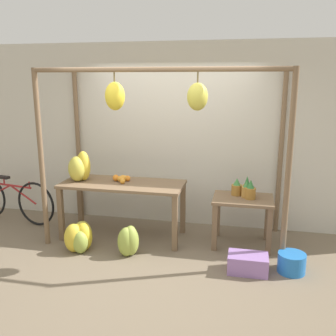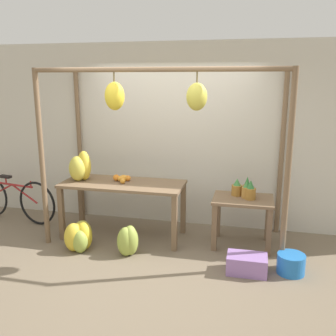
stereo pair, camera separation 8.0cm
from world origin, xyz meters
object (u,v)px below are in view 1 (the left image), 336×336
object	(u,v)px
blue_bucket	(292,263)
parked_bicycle	(12,199)
pineapple_cluster	(245,189)
fruit_crate_white	(248,263)
banana_pile_ground_left	(79,237)
banana_pile_on_table	(80,168)
banana_pile_ground_right	(129,241)
orange_pile	(122,179)

from	to	relation	value
blue_bucket	parked_bicycle	bearing A→B (deg)	169.41
pineapple_cluster	parked_bicycle	distance (m)	3.70
fruit_crate_white	blue_bucket	bearing A→B (deg)	11.68
blue_bucket	banana_pile_ground_left	bearing A→B (deg)	179.32
parked_bicycle	banana_pile_ground_left	bearing A→B (deg)	-26.60
banana_pile_on_table	blue_bucket	bearing A→B (deg)	-11.41
banana_pile_ground_right	blue_bucket	xyz separation A→B (m)	(2.04, -0.02, -0.07)
pineapple_cluster	fruit_crate_white	bearing A→B (deg)	-84.52
orange_pile	banana_pile_ground_right	size ratio (longest dim) A/B	0.64
orange_pile	fruit_crate_white	bearing A→B (deg)	-22.69
orange_pile	banana_pile_on_table	bearing A→B (deg)	-173.96
banana_pile_ground_left	blue_bucket	size ratio (longest dim) A/B	1.51
banana_pile_on_table	pineapple_cluster	distance (m)	2.36
banana_pile_on_table	fruit_crate_white	xyz separation A→B (m)	(2.43, -0.70, -0.89)
banana_pile_ground_left	parked_bicycle	world-z (taller)	parked_bicycle
pineapple_cluster	parked_bicycle	world-z (taller)	pineapple_cluster
banana_pile_ground_left	fruit_crate_white	world-z (taller)	banana_pile_ground_left
banana_pile_on_table	banana_pile_ground_left	size ratio (longest dim) A/B	0.88
parked_bicycle	banana_pile_ground_right	bearing A→B (deg)	-19.23
banana_pile_ground_left	blue_bucket	bearing A→B (deg)	-0.68
orange_pile	fruit_crate_white	xyz separation A→B (m)	(1.83, -0.76, -0.75)
orange_pile	fruit_crate_white	distance (m)	2.11
banana_pile_ground_right	fruit_crate_white	distance (m)	1.54
blue_bucket	banana_pile_on_table	bearing A→B (deg)	168.59
orange_pile	pineapple_cluster	size ratio (longest dim) A/B	0.79
orange_pile	parked_bicycle	xyz separation A→B (m)	(-1.93, 0.14, -0.49)
banana_pile_on_table	parked_bicycle	xyz separation A→B (m)	(-1.32, 0.20, -0.63)
orange_pile	blue_bucket	bearing A→B (deg)	-15.72
banana_pile_on_table	banana_pile_ground_right	world-z (taller)	banana_pile_on_table
pineapple_cluster	banana_pile_ground_left	bearing A→B (deg)	-162.37
fruit_crate_white	parked_bicycle	bearing A→B (deg)	166.48
pineapple_cluster	fruit_crate_white	size ratio (longest dim) A/B	0.70
fruit_crate_white	banana_pile_on_table	bearing A→B (deg)	163.94
orange_pile	banana_pile_ground_left	xyz separation A→B (m)	(-0.40, -0.62, -0.67)
fruit_crate_white	banana_pile_ground_right	bearing A→B (deg)	175.25
orange_pile	fruit_crate_white	world-z (taller)	orange_pile
banana_pile_ground_right	banana_pile_on_table	bearing A→B (deg)	147.57
banana_pile_ground_left	blue_bucket	xyz separation A→B (m)	(2.74, -0.03, -0.07)
banana_pile_on_table	pineapple_cluster	world-z (taller)	banana_pile_on_table
orange_pile	banana_pile_ground_left	world-z (taller)	orange_pile
pineapple_cluster	banana_pile_ground_left	size ratio (longest dim) A/B	0.66
blue_bucket	parked_bicycle	distance (m)	4.34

